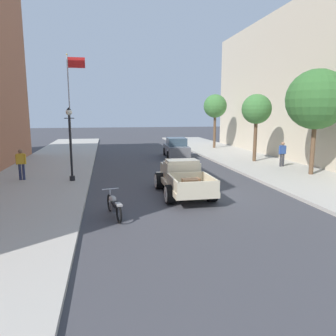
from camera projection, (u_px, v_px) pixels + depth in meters
ground_plane at (186, 194)px, 14.82m from camera, size 140.00×140.00×0.00m
sidewalk_left at (19, 201)px, 13.44m from camera, size 5.50×64.00×0.15m
sidewalk_right at (325, 186)px, 16.17m from camera, size 5.50×64.00×0.15m
hotrod_truck_cream at (182, 177)px, 14.84m from camera, size 2.21×4.95×1.58m
motorcycle_parked at (114, 205)px, 11.50m from camera, size 0.69×2.09×0.93m
car_background_grey at (176, 148)px, 27.06m from camera, size 2.10×4.41×1.65m
pedestrian_sidewalk_left at (21, 163)px, 17.12m from camera, size 0.53×0.22×1.65m
pedestrian_sidewalk_right at (282, 153)px, 21.40m from camera, size 0.53×0.22×1.65m
street_lamp_near at (70, 139)px, 16.69m from camera, size 0.50×0.32×3.85m
flagpole at (71, 91)px, 31.20m from camera, size 1.74×0.16×9.16m
street_tree_nearest at (316, 100)px, 18.11m from camera, size 3.39×3.39×6.01m
street_tree_second at (257, 110)px, 23.34m from camera, size 2.16×2.16×4.92m
street_tree_third at (215, 106)px, 32.41m from camera, size 2.34×2.34×5.42m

